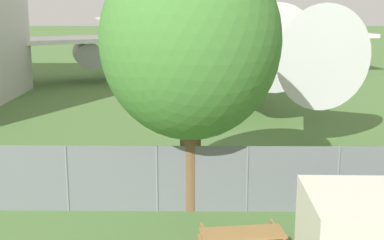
# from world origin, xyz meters

# --- Properties ---
(perimeter_fence) EXTENTS (56.07, 0.07, 1.94)m
(perimeter_fence) POSITION_xyz_m (-0.00, 10.97, 0.97)
(perimeter_fence) COLOR slate
(perimeter_fence) RESTS_ON ground
(airplane) EXTENTS (31.42, 39.36, 12.06)m
(airplane) POSITION_xyz_m (-2.46, 36.39, 3.67)
(airplane) COLOR white
(airplane) RESTS_ON ground
(tree_left_of_cabin) EXTENTS (4.93, 4.93, 7.53)m
(tree_left_of_cabin) POSITION_xyz_m (-1.60, 11.23, 4.80)
(tree_left_of_cabin) COLOR brown
(tree_left_of_cabin) RESTS_ON ground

